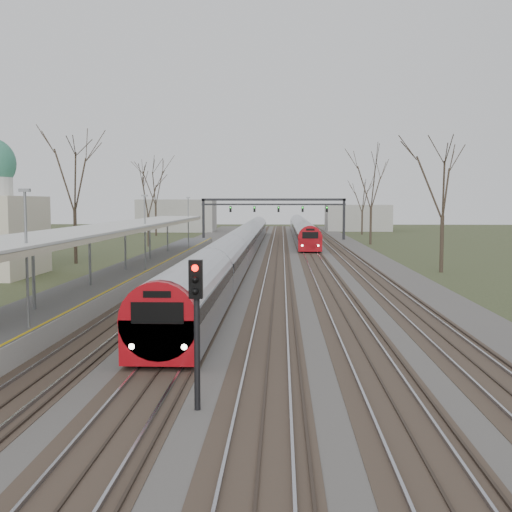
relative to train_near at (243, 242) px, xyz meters
The scene contains 9 objects.
track_bed 3.41m from the train_near, 27.14° to the right, with size 24.00×160.00×0.22m.
platform 20.04m from the train_near, 109.10° to the right, with size 3.50×69.00×1.00m, color #9E9B93.
canopy 24.45m from the train_near, 105.62° to the right, with size 4.10×50.00×3.11m.
signal_gantry 28.91m from the train_near, 84.42° to the left, with size 21.00×0.59×6.08m.
tree_west_far 18.00m from the train_near, 149.86° to the right, with size 5.50×5.50×11.33m.
tree_east_far 22.67m from the train_near, 41.15° to the right, with size 5.00×5.00×10.30m.
train_near is the anchor object (origin of this frame).
train_far 33.65m from the train_near, 77.99° to the left, with size 2.62×60.21×3.05m.
signal_post 48.63m from the train_near, 87.94° to the right, with size 0.35×0.45×4.10m.
Camera 1 is at (1.46, -8.58, 5.59)m, focal length 45.00 mm.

